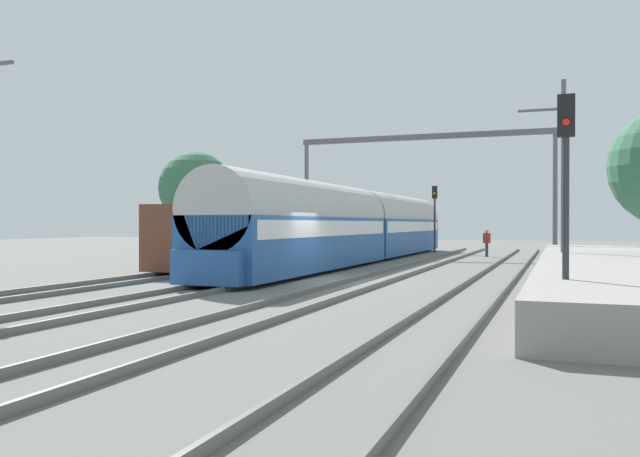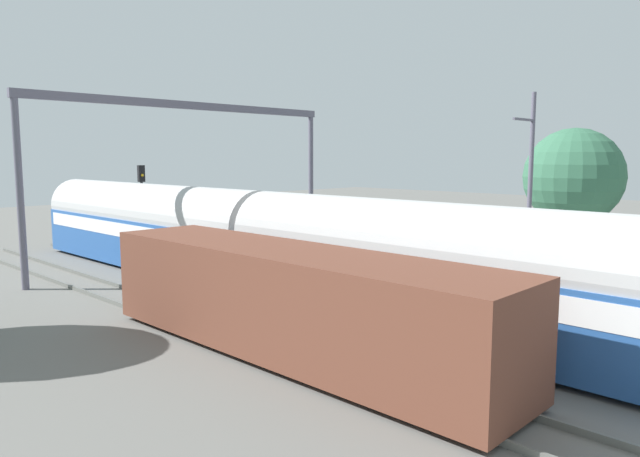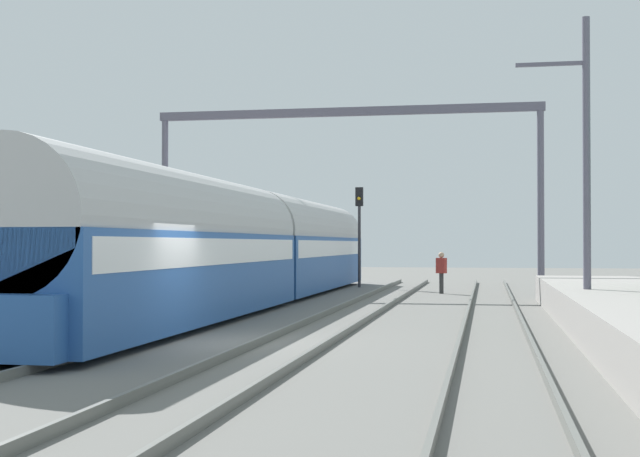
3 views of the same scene
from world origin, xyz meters
name	(u,v)px [view 3 (image 3 of 3)]	position (x,y,z in m)	size (l,w,h in m)	color
ground	(203,343)	(0.00, 0.00, 0.00)	(120.00, 120.00, 0.00)	slate
track_west	(113,337)	(-2.02, 0.00, 0.08)	(1.52, 60.00, 0.16)	#61625C
track_east	(296,341)	(2.02, 0.00, 0.08)	(1.52, 60.00, 0.16)	#61625C
track_far_east	(495,345)	(6.05, 0.00, 0.08)	(1.52, 60.00, 0.16)	#61625C
passenger_train	(254,247)	(-2.02, 11.69, 1.97)	(2.93, 32.85, 3.82)	#28569E
freight_car	(65,265)	(-6.05, 5.79, 1.47)	(2.80, 13.00, 2.70)	brown
person_crossing	(441,269)	(4.02, 19.30, 1.03)	(0.46, 0.38, 1.73)	#313131
railway_signal_far	(359,223)	(-0.10, 23.98, 3.07)	(0.36, 0.30, 4.78)	#2D2D33
catenary_gantry	(345,154)	(0.00, 19.10, 5.90)	(16.50, 0.28, 7.86)	#5C586A
catenary_pole_east_mid	(585,164)	(8.40, 5.98, 4.15)	(1.90, 0.20, 8.00)	#5C586A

